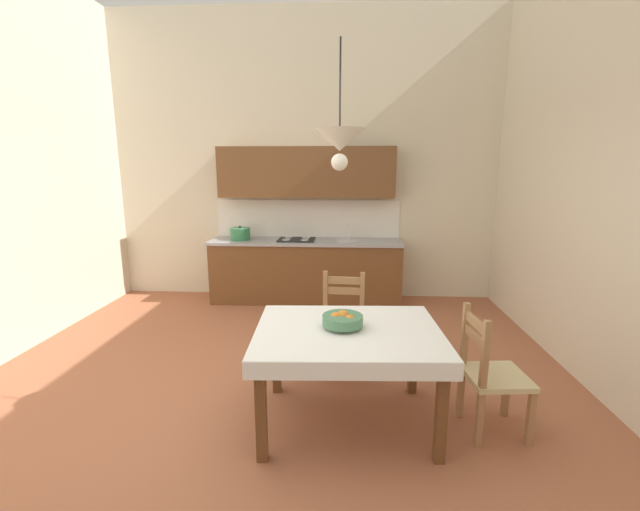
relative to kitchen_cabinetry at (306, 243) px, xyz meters
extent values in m
cube|color=#A86042|center=(-0.05, -2.89, -0.91)|extent=(6.13, 6.92, 0.10)
cube|color=beige|center=(-0.05, 0.33, 1.19)|extent=(6.13, 0.12, 4.10)
cube|color=brown|center=(0.01, -0.04, -0.43)|extent=(2.70, 0.60, 0.86)
cube|color=#9E9EA3|center=(0.01, -0.05, 0.02)|extent=(2.73, 0.63, 0.04)
cube|color=white|center=(0.01, 0.26, 0.32)|extent=(2.70, 0.01, 0.55)
cube|color=brown|center=(0.01, 0.09, 0.99)|extent=(2.48, 0.34, 0.70)
cube|color=black|center=(0.01, -0.31, -0.81)|extent=(2.66, 0.02, 0.09)
cylinder|color=silver|center=(0.61, -0.04, 0.04)|extent=(0.34, 0.34, 0.02)
cylinder|color=silver|center=(0.61, 0.10, 0.15)|extent=(0.02, 0.02, 0.22)
cube|color=black|center=(-0.13, -0.04, 0.05)|extent=(0.52, 0.42, 0.01)
cylinder|color=silver|center=(-0.26, -0.14, 0.06)|extent=(0.11, 0.11, 0.01)
cylinder|color=silver|center=(0.00, -0.14, 0.06)|extent=(0.11, 0.11, 0.01)
cylinder|color=silver|center=(-0.26, 0.06, 0.06)|extent=(0.11, 0.11, 0.01)
cylinder|color=silver|center=(0.00, 0.06, 0.06)|extent=(0.11, 0.11, 0.01)
cylinder|color=#337A4C|center=(-0.94, -0.06, 0.12)|extent=(0.28, 0.28, 0.15)
cylinder|color=#337A4C|center=(-0.94, -0.06, 0.20)|extent=(0.29, 0.29, 0.02)
sphere|color=black|center=(-0.94, -0.06, 0.23)|extent=(0.04, 0.04, 0.04)
cube|color=brown|center=(0.60, -2.99, -0.12)|extent=(1.34, 1.06, 0.02)
cube|color=brown|center=(0.04, -3.46, -0.49)|extent=(0.07, 0.07, 0.73)
cube|color=brown|center=(1.21, -3.40, -0.49)|extent=(0.07, 0.07, 0.73)
cube|color=brown|center=(-0.01, -2.58, -0.49)|extent=(0.07, 0.07, 0.73)
cube|color=brown|center=(1.16, -2.52, -0.49)|extent=(0.07, 0.07, 0.73)
cube|color=white|center=(0.60, -2.99, -0.10)|extent=(1.40, 1.12, 0.00)
cube|color=white|center=(0.63, -3.52, -0.17)|extent=(1.35, 0.07, 0.12)
cube|color=white|center=(0.57, -2.46, -0.17)|extent=(1.35, 0.07, 0.12)
cube|color=white|center=(-0.07, -3.03, -0.17)|extent=(0.06, 1.06, 0.12)
cube|color=white|center=(1.27, -2.96, -0.17)|extent=(0.06, 1.06, 0.12)
cube|color=#D1BC89|center=(1.68, -3.03, -0.43)|extent=(0.46, 0.46, 0.04)
cube|color=#A3754C|center=(1.84, -2.83, -0.65)|extent=(0.05, 0.05, 0.41)
cube|color=#A3754C|center=(1.87, -3.19, -0.65)|extent=(0.05, 0.05, 0.41)
cube|color=#A3754C|center=(1.48, -2.87, -0.39)|extent=(0.05, 0.05, 0.93)
cube|color=#A3754C|center=(1.51, -3.22, -0.39)|extent=(0.05, 0.05, 0.93)
cube|color=#A3754C|center=(1.50, -3.05, -0.01)|extent=(0.05, 0.32, 0.07)
cube|color=#A3754C|center=(1.50, -3.05, -0.12)|extent=(0.05, 0.32, 0.07)
cube|color=#D1BC89|center=(0.55, -2.15, -0.43)|extent=(0.45, 0.45, 0.04)
cube|color=#A3754C|center=(0.72, -2.34, -0.65)|extent=(0.05, 0.05, 0.41)
cube|color=#A3754C|center=(0.36, -2.32, -0.65)|extent=(0.05, 0.05, 0.41)
cube|color=#A3754C|center=(0.74, -1.98, -0.39)|extent=(0.05, 0.05, 0.93)
cube|color=#A3754C|center=(0.38, -1.96, -0.39)|extent=(0.05, 0.05, 0.93)
cube|color=#A3754C|center=(0.56, -1.97, -0.01)|extent=(0.32, 0.05, 0.07)
cube|color=#A3754C|center=(0.56, -1.97, -0.12)|extent=(0.32, 0.05, 0.07)
cylinder|color=#4C7F5B|center=(0.56, -2.96, -0.09)|extent=(0.17, 0.16, 0.02)
cylinder|color=#4C7F5B|center=(0.56, -2.96, -0.04)|extent=(0.30, 0.30, 0.07)
sphere|color=orange|center=(0.51, -2.95, -0.03)|extent=(0.09, 0.09, 0.09)
sphere|color=orange|center=(0.61, -2.98, -0.04)|extent=(0.08, 0.08, 0.08)
sphere|color=orange|center=(0.56, -2.93, -0.03)|extent=(0.10, 0.10, 0.10)
cylinder|color=black|center=(0.53, -3.11, 1.56)|extent=(0.01, 0.01, 0.57)
cone|color=silver|center=(0.53, -3.11, 1.23)|extent=(0.32, 0.32, 0.14)
sphere|color=white|center=(0.53, -3.11, 1.09)|extent=(0.11, 0.11, 0.11)
camera|label=1|loc=(0.57, -5.87, 1.06)|focal=23.35mm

